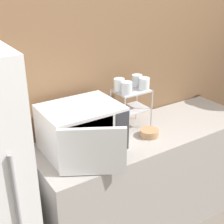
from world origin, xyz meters
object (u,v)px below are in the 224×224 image
Objects in this scene: glass_front_right at (144,84)px; glass_back_left at (119,85)px; glass_front_left at (127,88)px; bowl at (149,133)px; microwave at (82,129)px; dish_rack at (131,101)px; glass_back_right at (137,81)px.

glass_back_left is at bearing 152.50° from glass_front_right.
glass_front_left is 0.17m from glass_front_right.
glass_front_left is at bearing 124.94° from bowl.
glass_front_right reaches higher than microwave.
glass_front_right is at bearing -26.76° from dish_rack.
microwave is 6.71× the size of glass_back_left.
glass_front_right is at bearing 1.55° from glass_front_left.
dish_rack is at bearing 30.38° from glass_front_left.
glass_back_right is 0.09m from glass_front_right.
microwave is 0.64m from glass_back_right.
glass_back_right reaches higher than dish_rack.
dish_rack is 0.17m from glass_front_left.
glass_back_left is at bearing 92.53° from glass_front_left.
microwave is 0.47m from glass_front_left.
microwave is 4.38× the size of bowl.
glass_back_right and glass_back_left have the same top height.
glass_back_left is at bearing 114.31° from bowl.
bowl is at bearing -110.39° from glass_front_right.
dish_rack is at bearing -28.24° from glass_back_left.
glass_front_left is (-0.08, -0.05, 0.14)m from dish_rack.
microwave is 0.49m from glass_back_left.
glass_back_right and glass_front_right have the same top height.
glass_front_left is 1.00× the size of glass_back_left.
glass_front_right is 0.38m from bowl.
glass_back_right is at bearing 29.12° from dish_rack.
glass_front_left is at bearing -149.62° from dish_rack.
glass_back_left reaches higher than microwave.
glass_back_left reaches higher than bowl.
microwave is 6.71× the size of glass_front_left.
glass_front_left is 0.65× the size of bowl.
glass_front_left reaches higher than dish_rack.
glass_front_left is at bearing 8.20° from microwave.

